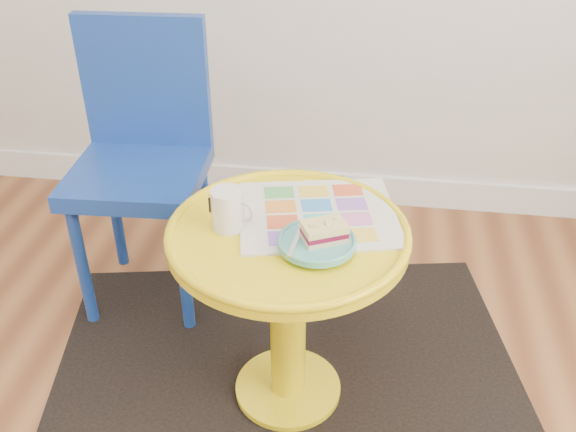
# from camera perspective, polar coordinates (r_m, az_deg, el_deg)

# --- Properties ---
(rug) EXTENTS (1.49, 1.33, 0.01)m
(rug) POSITION_cam_1_polar(r_m,az_deg,el_deg) (1.82, -0.00, -15.23)
(rug) COLOR black
(rug) RESTS_ON ground
(side_table) EXTENTS (0.56, 0.56, 0.53)m
(side_table) POSITION_cam_1_polar(r_m,az_deg,el_deg) (1.56, 0.00, -5.87)
(side_table) COLOR yellow
(side_table) RESTS_ON ground
(chair) EXTENTS (0.40, 0.40, 0.86)m
(chair) POSITION_cam_1_polar(r_m,az_deg,el_deg) (1.97, -12.84, 5.93)
(chair) COLOR navy
(chair) RESTS_ON ground
(newspaper) EXTENTS (0.43, 0.39, 0.01)m
(newspaper) POSITION_cam_1_polar(r_m,az_deg,el_deg) (1.53, 2.67, 0.18)
(newspaper) COLOR silver
(newspaper) RESTS_ON side_table
(mug) EXTENTS (0.11, 0.08, 0.10)m
(mug) POSITION_cam_1_polar(r_m,az_deg,el_deg) (1.46, -5.30, 0.68)
(mug) COLOR silver
(mug) RESTS_ON side_table
(plate) EXTENTS (0.17, 0.17, 0.02)m
(plate) POSITION_cam_1_polar(r_m,az_deg,el_deg) (1.40, 2.58, -2.39)
(plate) COLOR #4FA79F
(plate) RESTS_ON newspaper
(cake_slice) EXTENTS (0.11, 0.10, 0.04)m
(cake_slice) POSITION_cam_1_polar(r_m,az_deg,el_deg) (1.39, 3.24, -1.37)
(cake_slice) COLOR #D3BC8C
(cake_slice) RESTS_ON plate
(fork) EXTENTS (0.03, 0.14, 0.00)m
(fork) POSITION_cam_1_polar(r_m,az_deg,el_deg) (1.41, 0.88, -1.81)
(fork) COLOR silver
(fork) RESTS_ON plate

